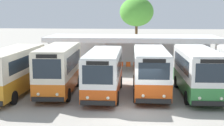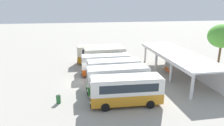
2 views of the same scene
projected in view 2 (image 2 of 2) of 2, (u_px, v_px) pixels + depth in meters
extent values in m
plane|color=#A39E93|center=(85.00, 82.00, 28.20)|extent=(180.00, 180.00, 0.00)
cylinder|color=black|center=(86.00, 63.00, 35.72)|extent=(0.25, 0.91, 0.90)
cylinder|color=black|center=(86.00, 60.00, 37.85)|extent=(0.25, 0.91, 0.90)
cylinder|color=black|center=(113.00, 62.00, 36.38)|extent=(0.25, 0.91, 0.90)
cylinder|color=black|center=(112.00, 59.00, 38.51)|extent=(0.25, 0.91, 0.90)
cube|color=orange|center=(99.00, 58.00, 36.97)|extent=(2.59, 7.85, 1.18)
cube|color=beige|center=(99.00, 51.00, 36.59)|extent=(2.59, 7.85, 1.56)
cube|color=beige|center=(99.00, 46.00, 36.35)|extent=(2.52, 7.62, 0.12)
cube|color=black|center=(78.00, 61.00, 36.56)|extent=(2.23, 0.17, 0.28)
cube|color=#1E2833|center=(77.00, 51.00, 36.04)|extent=(1.93, 0.11, 1.01)
cube|color=black|center=(77.00, 48.00, 35.87)|extent=(1.41, 0.09, 0.24)
cube|color=#1E2833|center=(100.00, 52.00, 35.48)|extent=(0.24, 6.22, 0.86)
cube|color=#1E2833|center=(99.00, 49.00, 37.69)|extent=(0.24, 6.22, 0.86)
sphere|color=#EAEACC|center=(77.00, 60.00, 35.86)|extent=(0.20, 0.20, 0.20)
sphere|color=#EAEACC|center=(78.00, 59.00, 37.09)|extent=(0.20, 0.20, 0.20)
cylinder|color=black|center=(93.00, 68.00, 32.76)|extent=(0.25, 0.91, 0.90)
cylinder|color=black|center=(92.00, 65.00, 34.68)|extent=(0.25, 0.91, 0.90)
cylinder|color=black|center=(118.00, 67.00, 33.57)|extent=(0.25, 0.91, 0.90)
cylinder|color=black|center=(116.00, 63.00, 35.49)|extent=(0.25, 0.91, 0.90)
cube|color=orange|center=(105.00, 63.00, 34.00)|extent=(2.34, 6.78, 1.04)
cube|color=beige|center=(105.00, 55.00, 33.58)|extent=(2.34, 6.78, 1.88)
cube|color=beige|center=(105.00, 49.00, 33.30)|extent=(2.27, 6.58, 0.12)
cube|color=black|center=(84.00, 67.00, 33.44)|extent=(2.04, 0.16, 0.28)
cube|color=#1E2833|center=(84.00, 55.00, 32.92)|extent=(1.76, 0.10, 1.22)
cube|color=black|center=(84.00, 51.00, 32.70)|extent=(1.29, 0.09, 0.24)
cube|color=#1E2833|center=(107.00, 56.00, 32.59)|extent=(0.20, 5.37, 1.03)
cube|color=#1E2833|center=(104.00, 53.00, 34.59)|extent=(0.20, 5.37, 1.03)
sphere|color=#EAEACC|center=(85.00, 66.00, 32.80)|extent=(0.20, 0.20, 0.20)
sphere|color=#EAEACC|center=(84.00, 64.00, 33.91)|extent=(0.20, 0.20, 0.20)
cylinder|color=black|center=(92.00, 75.00, 29.62)|extent=(0.22, 0.90, 0.90)
cylinder|color=black|center=(91.00, 71.00, 31.61)|extent=(0.22, 0.90, 0.90)
cylinder|color=black|center=(122.00, 74.00, 30.36)|extent=(0.22, 0.90, 0.90)
cylinder|color=black|center=(119.00, 69.00, 32.35)|extent=(0.22, 0.90, 0.90)
cube|color=#D14C14|center=(106.00, 70.00, 30.88)|extent=(2.21, 7.18, 0.90)
cube|color=silver|center=(106.00, 61.00, 30.51)|extent=(2.21, 7.18, 1.74)
cube|color=silver|center=(106.00, 55.00, 30.25)|extent=(2.14, 6.97, 0.12)
cube|color=black|center=(82.00, 73.00, 30.37)|extent=(2.09, 0.10, 0.28)
cube|color=#1E2833|center=(82.00, 62.00, 29.90)|extent=(1.81, 0.05, 1.13)
cube|color=black|center=(81.00, 58.00, 29.71)|extent=(1.32, 0.05, 0.24)
cube|color=#1E2833|center=(108.00, 63.00, 29.48)|extent=(0.04, 5.74, 0.96)
cube|color=#1E2833|center=(105.00, 59.00, 31.54)|extent=(0.04, 5.74, 0.96)
sphere|color=#EAEACC|center=(82.00, 72.00, 29.71)|extent=(0.20, 0.20, 0.20)
sphere|color=#EAEACC|center=(82.00, 70.00, 30.85)|extent=(0.20, 0.20, 0.20)
cylinder|color=black|center=(99.00, 84.00, 26.59)|extent=(0.23, 0.90, 0.90)
cylinder|color=black|center=(97.00, 78.00, 28.64)|extent=(0.23, 0.90, 0.90)
cylinder|color=black|center=(132.00, 81.00, 27.37)|extent=(0.23, 0.90, 0.90)
cylinder|color=black|center=(127.00, 76.00, 29.43)|extent=(0.23, 0.90, 0.90)
cube|color=#D14C14|center=(114.00, 76.00, 27.87)|extent=(2.36, 7.15, 1.12)
cube|color=white|center=(114.00, 67.00, 27.49)|extent=(2.36, 7.15, 1.59)
cube|color=white|center=(114.00, 60.00, 27.25)|extent=(2.29, 6.93, 0.12)
cube|color=black|center=(88.00, 81.00, 27.35)|extent=(2.16, 0.12, 0.28)
cube|color=#1E2833|center=(87.00, 68.00, 26.84)|extent=(1.87, 0.07, 1.03)
cube|color=black|center=(87.00, 63.00, 26.67)|extent=(1.37, 0.07, 0.24)
cube|color=#1E2833|center=(116.00, 69.00, 26.43)|extent=(0.11, 5.70, 0.87)
cube|color=#1E2833|center=(113.00, 64.00, 28.55)|extent=(0.11, 5.70, 0.87)
sphere|color=#EAEACC|center=(88.00, 80.00, 26.68)|extent=(0.20, 0.20, 0.20)
sphere|color=#EAEACC|center=(87.00, 77.00, 27.85)|extent=(0.20, 0.20, 0.20)
cylinder|color=black|center=(100.00, 94.00, 23.45)|extent=(0.24, 0.90, 0.90)
cylinder|color=black|center=(98.00, 87.00, 25.50)|extent=(0.24, 0.90, 0.90)
cylinder|color=black|center=(138.00, 91.00, 24.30)|extent=(0.24, 0.90, 0.90)
cylinder|color=black|center=(133.00, 84.00, 26.36)|extent=(0.24, 0.90, 0.90)
cube|color=#337F3D|center=(118.00, 86.00, 24.78)|extent=(2.45, 7.41, 1.03)
cube|color=silver|center=(118.00, 75.00, 24.39)|extent=(2.45, 7.41, 1.74)
cube|color=silver|center=(118.00, 67.00, 24.13)|extent=(2.37, 7.19, 0.12)
cube|color=black|center=(87.00, 91.00, 24.19)|extent=(2.17, 0.15, 0.28)
cube|color=#1E2833|center=(87.00, 77.00, 23.69)|extent=(1.88, 0.09, 1.13)
cube|color=black|center=(87.00, 71.00, 23.49)|extent=(1.37, 0.08, 0.24)
cube|color=#1E2833|center=(121.00, 78.00, 23.33)|extent=(0.17, 5.89, 0.95)
cube|color=#1E2833|center=(116.00, 71.00, 25.46)|extent=(0.17, 5.89, 0.95)
sphere|color=#EAEACC|center=(87.00, 91.00, 23.51)|extent=(0.20, 0.20, 0.20)
sphere|color=#EAEACC|center=(87.00, 86.00, 24.69)|extent=(0.20, 0.20, 0.20)
cylinder|color=black|center=(105.00, 107.00, 20.53)|extent=(0.26, 0.91, 0.90)
cylinder|color=black|center=(103.00, 98.00, 22.59)|extent=(0.26, 0.91, 0.90)
cylinder|color=black|center=(150.00, 104.00, 21.13)|extent=(0.26, 0.91, 0.90)
cylinder|color=black|center=(144.00, 95.00, 23.20)|extent=(0.26, 0.91, 0.90)
cube|color=orange|center=(126.00, 97.00, 21.72)|extent=(2.58, 7.61, 1.11)
cube|color=silver|center=(126.00, 85.00, 21.34)|extent=(2.58, 7.61, 1.59)
cube|color=silver|center=(126.00, 77.00, 21.10)|extent=(2.50, 7.38, 0.12)
cube|color=black|center=(90.00, 103.00, 21.35)|extent=(2.16, 0.19, 0.28)
cube|color=#1E2833|center=(90.00, 86.00, 20.85)|extent=(1.87, 0.12, 1.03)
cube|color=black|center=(90.00, 81.00, 20.67)|extent=(1.37, 0.10, 0.24)
cube|color=#1E2833|center=(130.00, 89.00, 20.27)|extent=(0.28, 6.02, 0.87)
cube|color=#1E2833|center=(125.00, 81.00, 22.42)|extent=(0.28, 6.02, 0.87)
sphere|color=#EAEACC|center=(91.00, 103.00, 20.67)|extent=(0.20, 0.20, 0.20)
sphere|color=#EAEACC|center=(90.00, 97.00, 21.86)|extent=(0.20, 0.20, 0.20)
cylinder|color=silver|center=(145.00, 53.00, 37.85)|extent=(0.36, 0.36, 3.20)
cylinder|color=silver|center=(156.00, 61.00, 32.83)|extent=(0.36, 0.36, 3.20)
cylinder|color=silver|center=(171.00, 71.00, 27.81)|extent=(0.36, 0.36, 3.20)
cylinder|color=silver|center=(192.00, 86.00, 22.78)|extent=(0.36, 0.36, 3.20)
cube|color=silver|center=(190.00, 64.00, 31.05)|extent=(16.75, 0.20, 3.20)
cube|color=silver|center=(177.00, 54.00, 30.19)|extent=(17.25, 5.29, 0.20)
cube|color=silver|center=(160.00, 56.00, 29.82)|extent=(17.25, 0.10, 0.28)
cylinder|color=slate|center=(164.00, 71.00, 32.41)|extent=(0.03, 0.03, 0.44)
cylinder|color=slate|center=(163.00, 70.00, 32.74)|extent=(0.03, 0.03, 0.44)
cylinder|color=slate|center=(166.00, 70.00, 32.48)|extent=(0.03, 0.03, 0.44)
cylinder|color=slate|center=(165.00, 70.00, 32.81)|extent=(0.03, 0.03, 0.44)
cube|color=#D85919|center=(165.00, 69.00, 32.55)|extent=(0.46, 0.46, 0.04)
cube|color=#D85919|center=(166.00, 67.00, 32.53)|extent=(0.44, 0.06, 0.40)
cylinder|color=slate|center=(166.00, 72.00, 31.72)|extent=(0.03, 0.03, 0.44)
cylinder|color=slate|center=(165.00, 71.00, 32.05)|extent=(0.03, 0.03, 0.44)
cylinder|color=slate|center=(168.00, 72.00, 31.79)|extent=(0.03, 0.03, 0.44)
cylinder|color=slate|center=(167.00, 71.00, 32.12)|extent=(0.03, 0.03, 0.44)
cube|color=#D85919|center=(166.00, 70.00, 31.85)|extent=(0.46, 0.46, 0.04)
cube|color=#D85919|center=(168.00, 69.00, 31.83)|extent=(0.44, 0.06, 0.40)
cylinder|color=slate|center=(168.00, 74.00, 31.02)|extent=(0.03, 0.03, 0.44)
cylinder|color=slate|center=(167.00, 73.00, 31.35)|extent=(0.03, 0.03, 0.44)
cylinder|color=slate|center=(170.00, 73.00, 31.09)|extent=(0.03, 0.03, 0.44)
cylinder|color=slate|center=(169.00, 73.00, 31.42)|extent=(0.03, 0.03, 0.44)
cube|color=#D85919|center=(168.00, 72.00, 31.15)|extent=(0.46, 0.46, 0.04)
cube|color=#D85919|center=(170.00, 70.00, 31.13)|extent=(0.44, 0.06, 0.40)
cylinder|color=slate|center=(169.00, 75.00, 30.31)|extent=(0.03, 0.03, 0.44)
cylinder|color=slate|center=(168.00, 75.00, 30.64)|extent=(0.03, 0.03, 0.44)
cylinder|color=slate|center=(172.00, 75.00, 30.38)|extent=(0.03, 0.03, 0.44)
cylinder|color=slate|center=(170.00, 74.00, 30.71)|extent=(0.03, 0.03, 0.44)
cube|color=#D85919|center=(170.00, 73.00, 30.44)|extent=(0.46, 0.46, 0.04)
cube|color=#D85919|center=(171.00, 72.00, 30.43)|extent=(0.44, 0.06, 0.40)
cylinder|color=brown|center=(219.00, 60.00, 31.22)|extent=(0.32, 0.32, 4.29)
ellipsoid|color=#4C9933|center=(222.00, 36.00, 30.18)|extent=(4.12, 4.12, 3.50)
cylinder|color=#266633|center=(58.00, 99.00, 22.25)|extent=(0.48, 0.48, 0.85)
torus|color=black|center=(58.00, 96.00, 22.12)|extent=(0.49, 0.49, 0.06)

